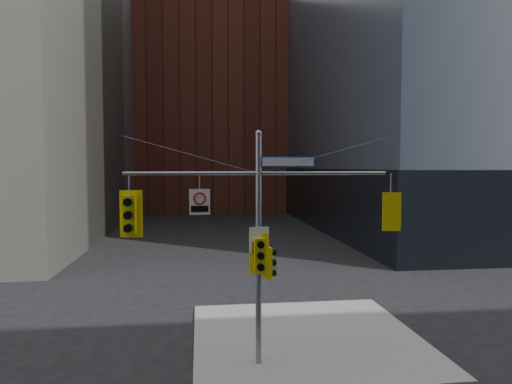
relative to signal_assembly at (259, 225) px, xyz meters
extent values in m
cube|color=gray|center=(2.00, 2.01, -4.34)|extent=(8.00, 8.00, 0.15)
cube|color=black|center=(28.00, 30.01, -1.42)|extent=(36.40, 36.40, 6.00)
cube|color=brown|center=(0.00, 56.01, 9.58)|extent=(26.00, 20.00, 28.00)
cylinder|color=gray|center=(0.00, 0.01, -0.82)|extent=(0.18, 0.18, 7.20)
sphere|color=gray|center=(0.00, 0.01, 2.78)|extent=(0.20, 0.20, 0.20)
cylinder|color=gray|center=(-2.00, 0.01, 1.58)|extent=(4.00, 0.11, 0.11)
cylinder|color=gray|center=(2.00, 0.01, 1.58)|extent=(4.00, 0.11, 0.11)
cylinder|color=gray|center=(0.00, -0.34, 1.58)|extent=(0.10, 0.70, 0.10)
cylinder|color=gray|center=(-2.00, 0.01, 2.13)|extent=(4.00, 0.02, 1.12)
cylinder|color=gray|center=(2.00, 0.01, 2.13)|extent=(4.00, 0.02, 1.12)
cube|color=yellow|center=(-3.82, 0.01, 0.38)|extent=(0.39, 0.29, 1.14)
cube|color=yellow|center=(-3.80, 0.20, 0.38)|extent=(0.67, 0.10, 1.41)
cylinder|color=black|center=(-3.84, -0.21, 0.76)|extent=(0.25, 0.19, 0.24)
cylinder|color=black|center=(-3.83, -0.12, 0.76)|extent=(0.21, 0.04, 0.21)
cylinder|color=black|center=(-3.84, -0.21, 0.38)|extent=(0.25, 0.19, 0.24)
cylinder|color=black|center=(-3.83, -0.12, 0.38)|extent=(0.21, 0.04, 0.21)
cylinder|color=black|center=(-3.84, -0.21, 0.00)|extent=(0.25, 0.19, 0.24)
cylinder|color=#0CE559|center=(-3.83, -0.12, 0.00)|extent=(0.21, 0.04, 0.21)
cube|color=yellow|center=(4.19, 0.01, 0.38)|extent=(0.35, 0.27, 0.98)
cube|color=yellow|center=(4.16, -0.16, 0.38)|extent=(0.58, 0.13, 1.21)
cylinder|color=black|center=(4.22, 0.19, 0.71)|extent=(0.23, 0.18, 0.20)
cylinder|color=black|center=(4.21, 0.12, 0.71)|extent=(0.18, 0.05, 0.18)
cylinder|color=black|center=(4.22, 0.19, 0.38)|extent=(0.23, 0.18, 0.20)
cylinder|color=black|center=(4.21, 0.12, 0.38)|extent=(0.18, 0.05, 0.18)
cylinder|color=black|center=(4.22, 0.19, 0.06)|extent=(0.23, 0.18, 0.20)
cylinder|color=black|center=(4.21, 0.12, 0.06)|extent=(0.18, 0.05, 0.18)
cube|color=yellow|center=(0.28, 0.01, -1.16)|extent=(0.26, 0.34, 0.96)
cylinder|color=black|center=(0.46, 0.03, -0.84)|extent=(0.17, 0.22, 0.20)
cylinder|color=black|center=(0.39, 0.02, -0.84)|extent=(0.04, 0.17, 0.17)
cylinder|color=black|center=(0.46, 0.03, -1.16)|extent=(0.17, 0.22, 0.20)
cylinder|color=black|center=(0.39, 0.02, -1.16)|extent=(0.04, 0.17, 0.17)
cylinder|color=black|center=(0.46, 0.03, -1.48)|extent=(0.17, 0.22, 0.20)
cylinder|color=black|center=(0.39, 0.02, -1.48)|extent=(0.04, 0.17, 0.17)
cube|color=yellow|center=(0.00, -0.27, -0.85)|extent=(0.33, 0.23, 1.01)
cube|color=yellow|center=(0.00, -0.10, -0.85)|extent=(0.59, 0.04, 1.25)
cylinder|color=black|center=(0.00, -0.46, -0.51)|extent=(0.21, 0.15, 0.21)
cylinder|color=black|center=(0.00, -0.39, -0.51)|extent=(0.18, 0.02, 0.18)
cylinder|color=black|center=(0.00, -0.46, -0.85)|extent=(0.21, 0.15, 0.21)
cylinder|color=black|center=(0.00, -0.39, -0.85)|extent=(0.18, 0.02, 0.18)
cylinder|color=black|center=(0.00, -0.46, -1.18)|extent=(0.21, 0.15, 0.21)
cylinder|color=black|center=(0.00, -0.39, -1.18)|extent=(0.18, 0.02, 0.18)
cube|color=navy|center=(0.91, 0.01, 1.93)|extent=(1.71, 0.14, 0.33)
cube|color=silver|center=(0.91, -0.02, 1.93)|extent=(1.60, 0.10, 0.26)
cube|color=silver|center=(-1.78, -0.01, 0.73)|extent=(0.62, 0.07, 0.77)
torus|color=#B20A0A|center=(-1.78, -0.03, 0.84)|extent=(0.38, 0.07, 0.38)
cube|color=black|center=(-1.78, -0.03, 0.53)|extent=(0.52, 0.04, 0.19)
cube|color=silver|center=(0.00, -0.11, -0.43)|extent=(0.61, 0.12, 0.80)
cube|color=#D88C00|center=(0.00, -0.13, -0.65)|extent=(0.44, 0.07, 0.36)
cube|color=silver|center=(0.45, 0.01, -1.32)|extent=(0.71, 0.05, 0.14)
cube|color=#145926|center=(0.00, 0.46, -1.45)|extent=(0.09, 0.81, 0.16)
camera|label=1|loc=(-1.80, -13.66, 1.78)|focal=32.00mm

